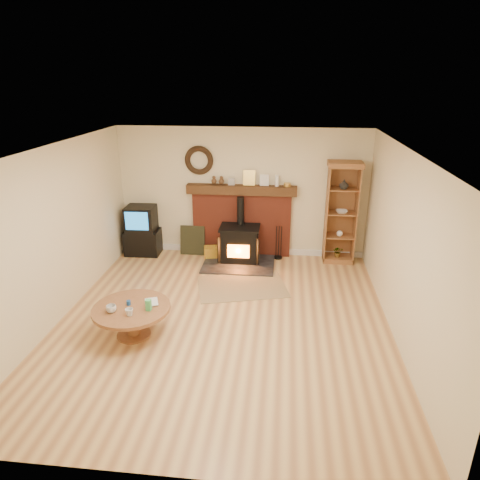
# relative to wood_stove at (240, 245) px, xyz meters

# --- Properties ---
(ground) EXTENTS (5.50, 5.50, 0.00)m
(ground) POSITION_rel_wood_stove_xyz_m (-0.00, -2.27, -0.36)
(ground) COLOR #AB7547
(ground) RESTS_ON ground
(room_shell) EXTENTS (5.02, 5.52, 2.61)m
(room_shell) POSITION_rel_wood_stove_xyz_m (-0.02, -2.18, 1.36)
(room_shell) COLOR beige
(room_shell) RESTS_ON ground
(chimney_breast) EXTENTS (2.20, 0.22, 1.78)m
(chimney_breast) POSITION_rel_wood_stove_xyz_m (-0.00, 0.40, 0.45)
(chimney_breast) COLOR maroon
(chimney_breast) RESTS_ON ground
(wood_stove) EXTENTS (1.40, 1.00, 1.29)m
(wood_stove) POSITION_rel_wood_stove_xyz_m (0.00, 0.00, 0.00)
(wood_stove) COLOR black
(wood_stove) RESTS_ON ground
(area_rug) EXTENTS (1.75, 1.41, 0.01)m
(area_rug) POSITION_rel_wood_stove_xyz_m (0.16, -1.11, -0.35)
(area_rug) COLOR brown
(area_rug) RESTS_ON ground
(tv_unit) EXTENTS (0.72, 0.52, 1.03)m
(tv_unit) POSITION_rel_wood_stove_xyz_m (-2.06, 0.19, 0.14)
(tv_unit) COLOR black
(tv_unit) RESTS_ON ground
(curio_cabinet) EXTENTS (0.65, 0.47, 2.01)m
(curio_cabinet) POSITION_rel_wood_stove_xyz_m (1.97, 0.28, 0.65)
(curio_cabinet) COLOR brown
(curio_cabinet) RESTS_ON ground
(firelog_box) EXTENTS (0.42, 0.31, 0.24)m
(firelog_box) POSITION_rel_wood_stove_xyz_m (-0.55, 0.13, -0.24)
(firelog_box) COLOR gold
(firelog_box) RESTS_ON ground
(leaning_painting) EXTENTS (0.51, 0.14, 0.61)m
(leaning_painting) POSITION_rel_wood_stove_xyz_m (-1.02, 0.28, -0.05)
(leaning_painting) COLOR black
(leaning_painting) RESTS_ON ground
(fire_tools) EXTENTS (0.16, 0.16, 0.70)m
(fire_tools) POSITION_rel_wood_stove_xyz_m (0.77, 0.23, -0.22)
(fire_tools) COLOR black
(fire_tools) RESTS_ON ground
(coffee_table) EXTENTS (1.10, 1.10, 0.62)m
(coffee_table) POSITION_rel_wood_stove_xyz_m (-1.23, -2.80, 0.02)
(coffee_table) COLOR brown
(coffee_table) RESTS_ON ground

